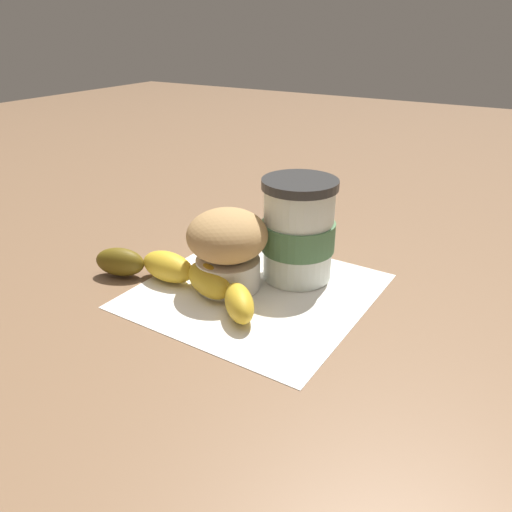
{
  "coord_description": "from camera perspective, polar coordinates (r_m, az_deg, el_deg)",
  "views": [
    {
      "loc": [
        0.42,
        0.25,
        0.28
      ],
      "look_at": [
        0.0,
        0.0,
        0.04
      ],
      "focal_mm": 35.0,
      "sensor_mm": 36.0,
      "label": 1
    }
  ],
  "objects": [
    {
      "name": "coffee_cup",
      "position": [
        0.57,
        4.85,
        2.91
      ],
      "size": [
        0.08,
        0.08,
        0.12
      ],
      "color": "silver",
      "rests_on": "paper_napkin"
    },
    {
      "name": "paper_napkin",
      "position": [
        0.56,
        0.0,
        -3.96
      ],
      "size": [
        0.25,
        0.25,
        0.0
      ],
      "primitive_type": "cube",
      "rotation": [
        0.0,
        0.0,
        -0.03
      ],
      "color": "white",
      "rests_on": "ground_plane"
    },
    {
      "name": "muffin",
      "position": [
        0.54,
        -3.28,
        1.15
      ],
      "size": [
        0.09,
        0.09,
        0.09
      ],
      "color": "white",
      "rests_on": "paper_napkin"
    },
    {
      "name": "ground_plane",
      "position": [
        0.56,
        0.0,
        -4.02
      ],
      "size": [
        3.0,
        3.0,
        0.0
      ],
      "primitive_type": "plane",
      "color": "brown"
    },
    {
      "name": "banana",
      "position": [
        0.56,
        -8.36,
        -2.3
      ],
      "size": [
        0.08,
        0.23,
        0.03
      ],
      "color": "gold",
      "rests_on": "paper_napkin"
    }
  ]
}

